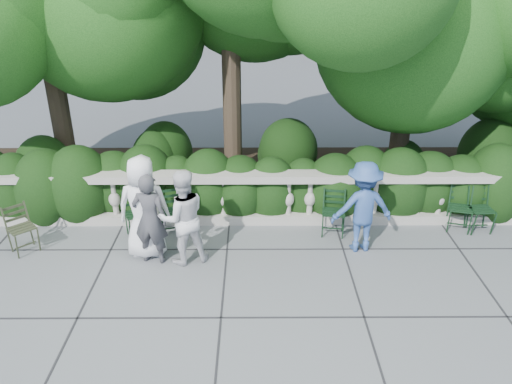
{
  "coord_description": "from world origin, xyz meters",
  "views": [
    {
      "loc": [
        -0.04,
        -6.54,
        4.54
      ],
      "look_at": [
        0.0,
        1.0,
        1.0
      ],
      "focal_mm": 35.0,
      "sensor_mm": 36.0,
      "label": 1
    }
  ],
  "objects_px": {
    "chair_f": "(457,234)",
    "person_casual_man": "(183,217)",
    "chair_d": "(332,238)",
    "person_woman_grey": "(150,219)",
    "chair_weathered": "(30,254)",
    "person_older_blue": "(363,207)",
    "chair_c": "(174,238)",
    "chair_b": "(141,240)",
    "person_businessman": "(144,207)",
    "chair_e": "(480,235)"
  },
  "relations": [
    {
      "from": "chair_f",
      "to": "person_casual_man",
      "type": "bearing_deg",
      "value": -154.35
    },
    {
      "from": "chair_d",
      "to": "person_woman_grey",
      "type": "xyz_separation_m",
      "value": [
        -3.05,
        -0.7,
        0.77
      ]
    },
    {
      "from": "chair_f",
      "to": "chair_weathered",
      "type": "xyz_separation_m",
      "value": [
        -7.49,
        -0.67,
        0.0
      ]
    },
    {
      "from": "person_casual_man",
      "to": "person_older_blue",
      "type": "distance_m",
      "value": 2.97
    },
    {
      "from": "person_casual_man",
      "to": "chair_c",
      "type": "bearing_deg",
      "value": -86.66
    },
    {
      "from": "person_casual_man",
      "to": "person_older_blue",
      "type": "bearing_deg",
      "value": 167.8
    },
    {
      "from": "person_casual_man",
      "to": "chair_b",
      "type": "bearing_deg",
      "value": -56.73
    },
    {
      "from": "chair_c",
      "to": "chair_b",
      "type": "bearing_deg",
      "value": 168.83
    },
    {
      "from": "chair_b",
      "to": "person_older_blue",
      "type": "height_order",
      "value": "person_older_blue"
    },
    {
      "from": "chair_b",
      "to": "chair_f",
      "type": "bearing_deg",
      "value": -21.74
    },
    {
      "from": "person_businessman",
      "to": "person_woman_grey",
      "type": "distance_m",
      "value": 0.26
    },
    {
      "from": "person_casual_man",
      "to": "person_older_blue",
      "type": "height_order",
      "value": "person_casual_man"
    },
    {
      "from": "chair_d",
      "to": "chair_weathered",
      "type": "height_order",
      "value": "same"
    },
    {
      "from": "person_businessman",
      "to": "person_older_blue",
      "type": "bearing_deg",
      "value": -176.12
    },
    {
      "from": "chair_c",
      "to": "person_businessman",
      "type": "height_order",
      "value": "person_businessman"
    },
    {
      "from": "person_woman_grey",
      "to": "chair_e",
      "type": "bearing_deg",
      "value": -162.81
    },
    {
      "from": "person_businessman",
      "to": "person_older_blue",
      "type": "relative_size",
      "value": 1.1
    },
    {
      "from": "chair_b",
      "to": "person_woman_grey",
      "type": "distance_m",
      "value": 1.08
    },
    {
      "from": "chair_b",
      "to": "person_woman_grey",
      "type": "relative_size",
      "value": 0.54
    },
    {
      "from": "person_casual_man",
      "to": "chair_e",
      "type": "bearing_deg",
      "value": 169.54
    },
    {
      "from": "chair_b",
      "to": "chair_f",
      "type": "distance_m",
      "value": 5.71
    },
    {
      "from": "person_businessman",
      "to": "person_woman_grey",
      "type": "height_order",
      "value": "person_businessman"
    },
    {
      "from": "chair_c",
      "to": "chair_d",
      "type": "height_order",
      "value": "same"
    },
    {
      "from": "person_businessman",
      "to": "person_woman_grey",
      "type": "bearing_deg",
      "value": 124.11
    },
    {
      "from": "person_older_blue",
      "to": "chair_e",
      "type": "bearing_deg",
      "value": -175.74
    },
    {
      "from": "chair_d",
      "to": "chair_f",
      "type": "bearing_deg",
      "value": 12.23
    },
    {
      "from": "person_businessman",
      "to": "person_casual_man",
      "type": "xyz_separation_m",
      "value": [
        0.65,
        -0.2,
        -0.07
      ]
    },
    {
      "from": "chair_e",
      "to": "person_older_blue",
      "type": "xyz_separation_m",
      "value": [
        -2.3,
        -0.44,
        0.8
      ]
    },
    {
      "from": "chair_d",
      "to": "person_woman_grey",
      "type": "height_order",
      "value": "person_woman_grey"
    },
    {
      "from": "person_casual_man",
      "to": "chair_d",
      "type": "bearing_deg",
      "value": 176.37
    },
    {
      "from": "chair_d",
      "to": "person_older_blue",
      "type": "height_order",
      "value": "person_older_blue"
    },
    {
      "from": "chair_c",
      "to": "person_businessman",
      "type": "distance_m",
      "value": 1.08
    },
    {
      "from": "chair_c",
      "to": "chair_weathered",
      "type": "distance_m",
      "value": 2.41
    },
    {
      "from": "person_businessman",
      "to": "person_casual_man",
      "type": "height_order",
      "value": "person_businessman"
    },
    {
      "from": "person_woman_grey",
      "to": "chair_weathered",
      "type": "bearing_deg",
      "value": 4.34
    },
    {
      "from": "chair_c",
      "to": "chair_e",
      "type": "height_order",
      "value": "same"
    },
    {
      "from": "chair_b",
      "to": "person_businessman",
      "type": "bearing_deg",
      "value": -88.13
    },
    {
      "from": "chair_weathered",
      "to": "person_older_blue",
      "type": "height_order",
      "value": "person_older_blue"
    },
    {
      "from": "person_woman_grey",
      "to": "person_casual_man",
      "type": "bearing_deg",
      "value": -171.0
    },
    {
      "from": "chair_e",
      "to": "person_casual_man",
      "type": "xyz_separation_m",
      "value": [
        -5.24,
        -0.8,
        0.8
      ]
    },
    {
      "from": "chair_weathered",
      "to": "person_older_blue",
      "type": "xyz_separation_m",
      "value": [
        5.6,
        0.17,
        0.8
      ]
    },
    {
      "from": "person_businessman",
      "to": "person_woman_grey",
      "type": "relative_size",
      "value": 1.13
    },
    {
      "from": "chair_d",
      "to": "person_casual_man",
      "type": "height_order",
      "value": "person_casual_man"
    },
    {
      "from": "person_older_blue",
      "to": "person_casual_man",
      "type": "bearing_deg",
      "value": 0.3
    },
    {
      "from": "chair_weathered",
      "to": "person_businessman",
      "type": "bearing_deg",
      "value": -42.39
    },
    {
      "from": "person_older_blue",
      "to": "chair_d",
      "type": "bearing_deg",
      "value": -46.67
    },
    {
      "from": "chair_f",
      "to": "chair_weathered",
      "type": "bearing_deg",
      "value": -159.28
    },
    {
      "from": "chair_b",
      "to": "chair_d",
      "type": "relative_size",
      "value": 1.0
    },
    {
      "from": "chair_b",
      "to": "chair_d",
      "type": "xyz_separation_m",
      "value": [
        3.41,
        0.03,
        0.0
      ]
    },
    {
      "from": "chair_e",
      "to": "chair_f",
      "type": "distance_m",
      "value": 0.41
    }
  ]
}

